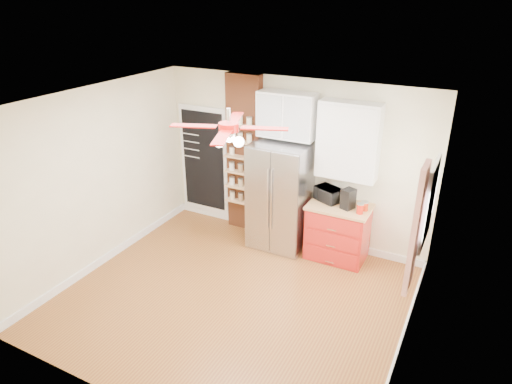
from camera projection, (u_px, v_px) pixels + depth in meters
The scene contains 21 objects.
floor at pixel (233, 298), 6.28m from camera, with size 4.50×4.50×0.00m, color brown.
ceiling at pixel (228, 104), 5.19m from camera, with size 4.50×4.50×0.00m, color white.
wall_back at pixel (293, 162), 7.36m from camera, with size 4.50×0.02×2.70m, color #F0EBC1.
wall_front at pixel (119, 298), 4.11m from camera, with size 4.50×0.02×2.70m, color #F0EBC1.
wall_left at pixel (98, 179), 6.68m from camera, with size 0.02×4.00×2.70m, color #F0EBC1.
wall_right at pixel (416, 254), 4.79m from camera, with size 0.02×4.00×2.70m, color #F0EBC1.
chalkboard at pixel (204, 160), 8.14m from camera, with size 0.95×0.05×1.95m.
brick_pillar at pixel (245, 155), 7.65m from camera, with size 0.60×0.16×2.70m, color brown.
fridge at pixel (280, 196), 7.27m from camera, with size 0.90×0.70×1.75m, color #B2B2B7.
upper_glass_cabinet at pixel (287, 115), 6.91m from camera, with size 0.90×0.35×0.70m, color white.
red_cabinet at pixel (338, 232), 7.08m from camera, with size 0.94×0.64×0.90m.
upper_shelf_unit at pixel (348, 141), 6.64m from camera, with size 0.90×0.30×1.15m, color white.
window at pixel (429, 204), 5.45m from camera, with size 0.04×0.75×1.05m, color white.
curtain at pixel (416, 230), 5.07m from camera, with size 0.06×0.40×1.55m, color #B22617.
ceiling_fan at pixel (229, 128), 5.30m from camera, with size 1.40×1.40×0.44m.
toaster_oven at pixel (328, 194), 7.02m from camera, with size 0.40×0.27×0.22m, color black.
coffee_maker at pixel (348, 199), 6.75m from camera, with size 0.16×0.19×0.31m, color black.
canister_left at pixel (360, 209), 6.63m from camera, with size 0.10×0.10×0.15m, color #B6180A.
canister_right at pixel (365, 206), 6.73m from camera, with size 0.10×0.10×0.13m, color #B7250A.
pantry_jar_oats at pixel (232, 151), 7.59m from camera, with size 0.09×0.09×0.12m, color beige.
pantry_jar_beans at pixel (251, 154), 7.43m from camera, with size 0.09×0.09×0.13m, color #987F4D.
Camera 1 is at (2.64, -4.43, 3.89)m, focal length 32.00 mm.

